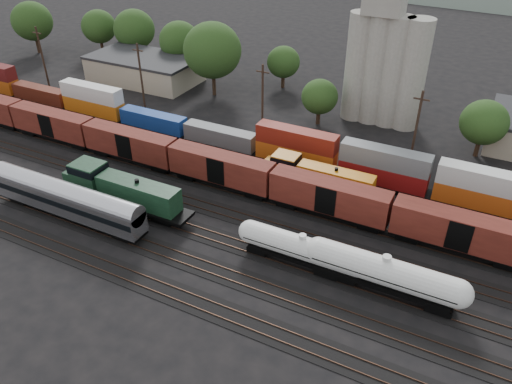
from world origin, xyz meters
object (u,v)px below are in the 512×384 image
at_px(orange_locomotive, 315,175).
at_px(grain_silo, 385,58).
at_px(passenger_coach, 66,199).
at_px(tank_car_a, 302,249).
at_px(green_locomotive, 118,189).

height_order(orange_locomotive, grain_silo, grain_silo).
relative_size(passenger_coach, orange_locomotive, 1.31).
bearing_deg(tank_car_a, passenger_coach, -170.23).
bearing_deg(passenger_coach, orange_locomotive, 39.04).
xyz_separation_m(green_locomotive, orange_locomotive, (20.89, 15.00, -0.39)).
height_order(passenger_coach, grain_silo, grain_silo).
bearing_deg(grain_silo, passenger_coach, -119.61).
relative_size(green_locomotive, orange_locomotive, 1.11).
xyz_separation_m(orange_locomotive, grain_silo, (1.48, 26.00, 8.82)).
height_order(green_locomotive, grain_silo, grain_silo).
xyz_separation_m(green_locomotive, passenger_coach, (-3.78, -5.00, 0.29)).
distance_m(orange_locomotive, grain_silo, 27.49).
bearing_deg(grain_silo, tank_car_a, -85.97).
bearing_deg(orange_locomotive, passenger_coach, -140.96).
xyz_separation_m(green_locomotive, grain_silo, (22.37, 41.00, 8.43)).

